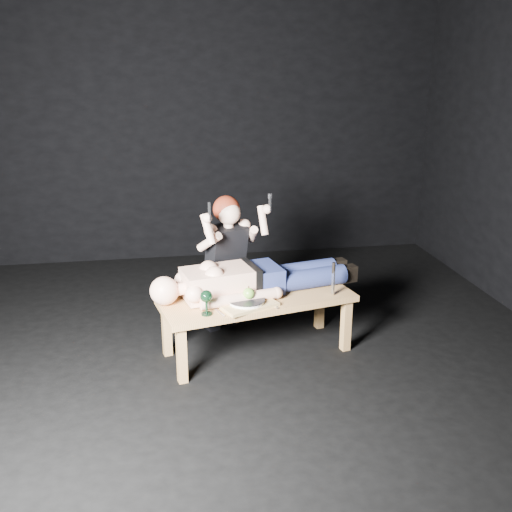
% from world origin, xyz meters
% --- Properties ---
extents(ground, '(5.00, 5.00, 0.00)m').
position_xyz_m(ground, '(0.00, 0.00, 0.00)').
color(ground, black).
rests_on(ground, ground).
extents(back_wall, '(5.00, 0.00, 5.00)m').
position_xyz_m(back_wall, '(0.00, 2.50, 1.50)').
color(back_wall, black).
rests_on(back_wall, ground).
extents(table, '(1.50, 0.82, 0.45)m').
position_xyz_m(table, '(0.15, 0.09, 0.23)').
color(table, tan).
rests_on(table, ground).
extents(lying_man, '(1.47, 0.72, 0.26)m').
position_xyz_m(lying_man, '(0.17, 0.21, 0.58)').
color(lying_man, '#E1AC8D').
rests_on(lying_man, table).
extents(kneeling_woman, '(0.83, 0.87, 1.16)m').
position_xyz_m(kneeling_woman, '(-0.05, 0.55, 0.58)').
color(kneeling_woman, black).
rests_on(kneeling_woman, ground).
extents(serving_tray, '(0.47, 0.41, 0.02)m').
position_xyz_m(serving_tray, '(0.05, -0.05, 0.46)').
color(serving_tray, tan).
rests_on(serving_tray, table).
extents(plate, '(0.34, 0.34, 0.02)m').
position_xyz_m(plate, '(0.05, -0.05, 0.48)').
color(plate, white).
rests_on(plate, serving_tray).
extents(apple, '(0.08, 0.08, 0.08)m').
position_xyz_m(apple, '(0.07, -0.04, 0.53)').
color(apple, '#5B9726').
rests_on(apple, plate).
extents(goblet, '(0.10, 0.10, 0.18)m').
position_xyz_m(goblet, '(-0.24, -0.16, 0.54)').
color(goblet, black).
rests_on(goblet, table).
extents(fork_flat, '(0.06, 0.15, 0.01)m').
position_xyz_m(fork_flat, '(-0.15, -0.15, 0.45)').
color(fork_flat, '#B2B2B7').
rests_on(fork_flat, table).
extents(knife_flat, '(0.04, 0.15, 0.01)m').
position_xyz_m(knife_flat, '(0.24, -0.07, 0.45)').
color(knife_flat, '#B2B2B7').
rests_on(knife_flat, table).
extents(spoon_flat, '(0.14, 0.07, 0.01)m').
position_xyz_m(spoon_flat, '(0.18, -0.02, 0.45)').
color(spoon_flat, '#B2B2B7').
rests_on(spoon_flat, table).
extents(carving_knife, '(0.04, 0.04, 0.25)m').
position_xyz_m(carving_knife, '(0.71, 0.04, 0.58)').
color(carving_knife, '#B2B2B7').
rests_on(carving_knife, table).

